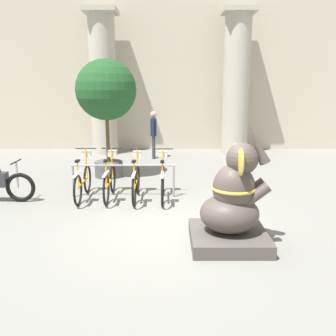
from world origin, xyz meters
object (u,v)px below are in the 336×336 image
object	(u,v)px
elephant_statue	(233,206)
person_pedestrian	(155,130)
bicycle_0	(84,181)
bicycle_1	(111,180)
bicycle_2	(137,181)
bicycle_3	(164,181)
potted_tree	(107,95)

from	to	relation	value
elephant_statue	person_pedestrian	distance (m)	7.42
bicycle_0	bicycle_1	xyz separation A→B (m)	(0.61, 0.03, 0.00)
bicycle_2	person_pedestrian	bearing A→B (deg)	87.32
bicycle_1	elephant_statue	size ratio (longest dim) A/B	0.85
bicycle_3	person_pedestrian	distance (m)	4.84
bicycle_2	elephant_statue	world-z (taller)	elephant_statue
bicycle_2	bicycle_0	bearing A→B (deg)	178.01
bicycle_2	bicycle_3	bearing A→B (deg)	-0.75
elephant_statue	bicycle_3	bearing A→B (deg)	115.18
bicycle_0	bicycle_2	size ratio (longest dim) A/B	1.00
bicycle_0	bicycle_3	world-z (taller)	same
bicycle_2	bicycle_3	xyz separation A→B (m)	(0.61, -0.01, 0.00)
elephant_statue	bicycle_1	bearing A→B (deg)	133.02
potted_tree	bicycle_0	bearing A→B (deg)	-97.06
bicycle_3	elephant_statue	size ratio (longest dim) A/B	0.85
bicycle_2	bicycle_3	world-z (taller)	same
person_pedestrian	potted_tree	bearing A→B (deg)	-113.96
bicycle_3	potted_tree	distance (m)	3.25
bicycle_3	potted_tree	size ratio (longest dim) A/B	0.51
bicycle_0	bicycle_2	bearing A→B (deg)	-1.99
bicycle_1	bicycle_2	distance (m)	0.61
bicycle_1	elephant_statue	distance (m)	3.48
bicycle_1	bicycle_3	size ratio (longest dim) A/B	1.00
bicycle_1	potted_tree	world-z (taller)	potted_tree
elephant_statue	person_pedestrian	world-z (taller)	elephant_statue
bicycle_1	potted_tree	size ratio (longest dim) A/B	0.51
bicycle_3	elephant_statue	bearing A→B (deg)	-64.82
bicycle_3	person_pedestrian	size ratio (longest dim) A/B	1.01
bicycle_1	person_pedestrian	world-z (taller)	person_pedestrian
bicycle_0	bicycle_2	distance (m)	1.21
person_pedestrian	bicycle_1	bearing A→B (deg)	-99.98
bicycle_0	elephant_statue	distance (m)	3.90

